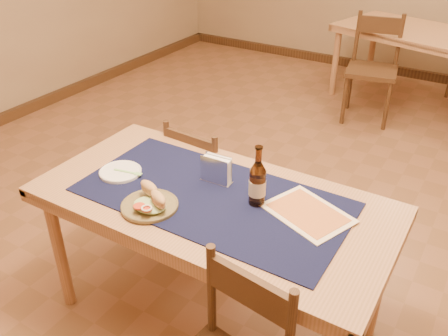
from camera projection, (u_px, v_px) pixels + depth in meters
The scene contains 13 objects.
room at pixel (297, 12), 2.36m from camera, with size 6.04×7.04×2.84m.
main_table at pixel (213, 212), 2.15m from camera, with size 1.60×0.80×0.75m.
placemat at pixel (212, 197), 2.10m from camera, with size 1.20×0.60×0.01m, color black.
baseboard at pixel (281, 227), 3.05m from camera, with size 6.00×7.00×0.10m.
back_table at pixel (431, 41), 4.53m from camera, with size 1.92×1.30×0.75m.
chair_main_far at pixel (206, 182), 2.80m from camera, with size 0.41×0.41×0.84m.
chair_back_near at pixel (373, 67), 4.39m from camera, with size 0.52×0.52×0.96m.
sandwich_plate at pixel (151, 203), 2.01m from camera, with size 0.25×0.25×0.09m.
side_plate at pixel (120, 172), 2.26m from camera, with size 0.20×0.20×0.02m.
fork at pixel (130, 172), 2.24m from camera, with size 0.15×0.05×0.00m.
beer_bottle at pixel (257, 183), 2.00m from camera, with size 0.07×0.07×0.28m.
napkin_holder at pixel (216, 170), 2.17m from camera, with size 0.15×0.06×0.13m.
menu_card at pixel (308, 213), 1.99m from camera, with size 0.41×0.36×0.01m.
Camera 1 is at (0.95, -2.26, 1.94)m, focal length 38.00 mm.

